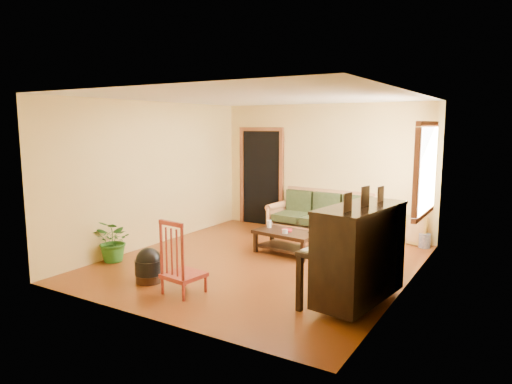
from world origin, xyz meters
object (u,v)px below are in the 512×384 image
Objects in this scene: armchair at (374,247)px; footstool at (149,269)px; sofa at (321,214)px; red_chair at (184,257)px; piano at (359,256)px; potted_plant at (114,241)px; ceramic_crock at (425,241)px; coffee_table at (286,243)px.

armchair is 2.00× the size of footstool.
red_chair is at bearing -92.10° from sofa.
piano is 2.90m from footstool.
armchair is at bearing 24.05° from potted_plant.
sofa is 2.20m from armchair.
red_chair is 1.43× the size of potted_plant.
footstool reaches higher than ceramic_crock.
sofa is at bearing 89.24° from coffee_table.
potted_plant is at bearing -139.88° from ceramic_crock.
piano reaches higher than footstool.
sofa is 3.44m from piano.
armchair is at bearing 39.21° from footstool.
piano is 3.64× the size of footstool.
ceramic_crock is (1.94, 1.64, -0.07)m from coffee_table.
piano is 1.42× the size of red_chair.
sofa reaches higher than footstool.
armchair is 1.12× the size of potted_plant.
red_chair is 4.57m from ceramic_crock.
footstool is at bearing -20.17° from potted_plant.
armchair reaches higher than footstool.
red_chair reaches higher than footstool.
piano reaches higher than coffee_table.
ceramic_crock is at bearing 9.63° from sofa.
ceramic_crock is at bearing 95.17° from piano.
armchair is at bearing 107.41° from piano.
sofa is 5.46× the size of footstool.
sofa reaches higher than ceramic_crock.
sofa is at bearing 74.35° from footstool.
piano reaches higher than red_chair.
coffee_table is 2.46m from footstool.
footstool is at bearing -125.85° from armchair.
armchair is 2.85m from red_chair.
potted_plant is at bearing -167.80° from piano.
footstool is 0.77m from red_chair.
armchair is 1.41m from piano.
potted_plant is (-1.86, 0.50, -0.15)m from red_chair.
ceramic_crock is at bearing 40.12° from potted_plant.
red_chair is at bearing -15.12° from potted_plant.
footstool is at bearing -179.18° from red_chair.
piano is 2.03× the size of potted_plant.
armchair is at bearing -5.77° from coffee_table.
red_chair reaches higher than ceramic_crock.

